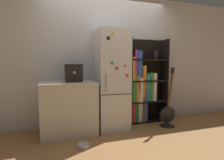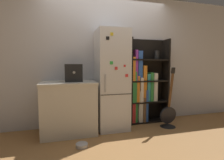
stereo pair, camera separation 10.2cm
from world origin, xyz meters
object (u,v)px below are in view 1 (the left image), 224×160
object	(u,v)px
refrigerator	(112,80)
pet_bowl	(83,145)
espresso_machine	(73,73)
guitar	(167,118)
bookshelf	(142,86)

from	to	relation	value
refrigerator	pet_bowl	bearing A→B (deg)	-134.64
refrigerator	espresso_machine	xyz separation A→B (m)	(-0.70, -0.01, 0.14)
refrigerator	guitar	xyz separation A→B (m)	(1.06, -0.24, -0.74)
refrigerator	espresso_machine	bearing A→B (deg)	-178.85
bookshelf	espresso_machine	xyz separation A→B (m)	(-1.42, -0.19, 0.31)
pet_bowl	espresso_machine	bearing A→B (deg)	95.91
refrigerator	bookshelf	size ratio (longest dim) A/B	1.06
bookshelf	guitar	bearing A→B (deg)	-51.08
espresso_machine	guitar	size ratio (longest dim) A/B	0.29
bookshelf	pet_bowl	world-z (taller)	bookshelf
bookshelf	guitar	world-z (taller)	bookshelf
guitar	pet_bowl	distance (m)	1.75
refrigerator	guitar	world-z (taller)	refrigerator
bookshelf	pet_bowl	xyz separation A→B (m)	(-1.36, -0.81, -0.72)
bookshelf	pet_bowl	bearing A→B (deg)	-149.14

